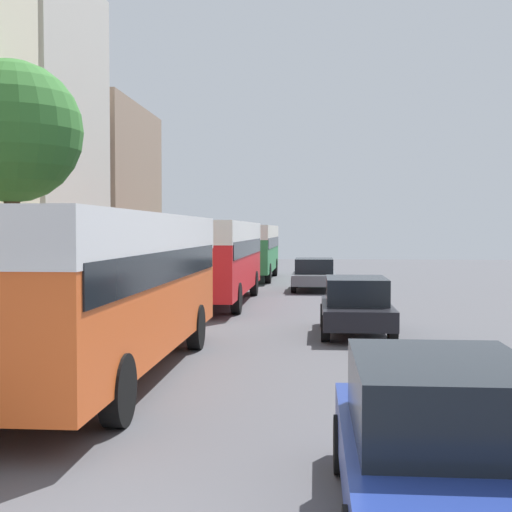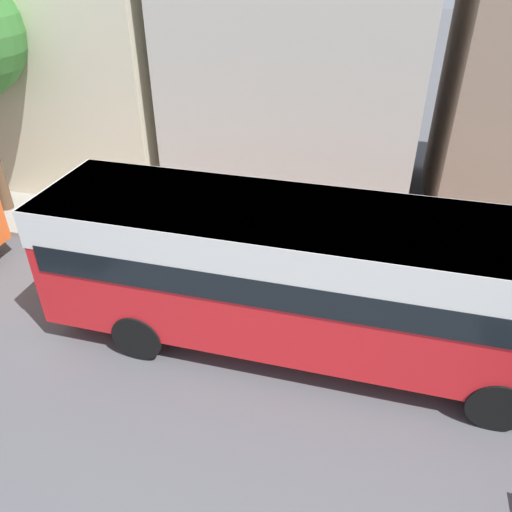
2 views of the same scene
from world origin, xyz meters
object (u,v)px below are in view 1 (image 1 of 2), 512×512
at_px(car_distant, 356,305).
at_px(bus_following, 215,250).
at_px(bus_third_in_line, 251,244).
at_px(bus_lead, 104,271).
at_px(car_far_curb, 314,274).
at_px(car_crossing, 441,439).

bearing_deg(car_distant, bus_following, -57.25).
xyz_separation_m(bus_third_in_line, car_distant, (4.54, -19.91, -1.14)).
bearing_deg(bus_lead, car_distant, 50.17).
relative_size(bus_lead, bus_third_in_line, 1.09).
xyz_separation_m(bus_third_in_line, car_far_curb, (3.43, -6.79, -1.15)).
distance_m(bus_following, car_crossing, 19.67).
height_order(car_far_curb, car_distant, car_distant).
xyz_separation_m(car_far_curb, car_distant, (1.10, -13.11, 0.02)).
height_order(bus_third_in_line, car_distant, bus_third_in_line).
relative_size(bus_lead, car_distant, 2.44).
distance_m(bus_following, bus_third_in_line, 12.68).
distance_m(bus_lead, bus_third_in_line, 25.70).
bearing_deg(bus_third_in_line, car_crossing, -81.69).
xyz_separation_m(bus_lead, bus_third_in_line, (0.29, 25.70, -0.03)).
distance_m(bus_third_in_line, car_crossing, 32.09).
xyz_separation_m(bus_lead, car_distant, (4.83, 5.79, -1.17)).
height_order(bus_following, car_distant, bus_following).
relative_size(bus_third_in_line, car_far_curb, 2.14).
height_order(bus_third_in_line, car_crossing, bus_third_in_line).
height_order(car_crossing, car_far_curb, car_crossing).
bearing_deg(bus_following, car_far_curb, 58.93).
bearing_deg(car_distant, bus_third_in_line, -77.16).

